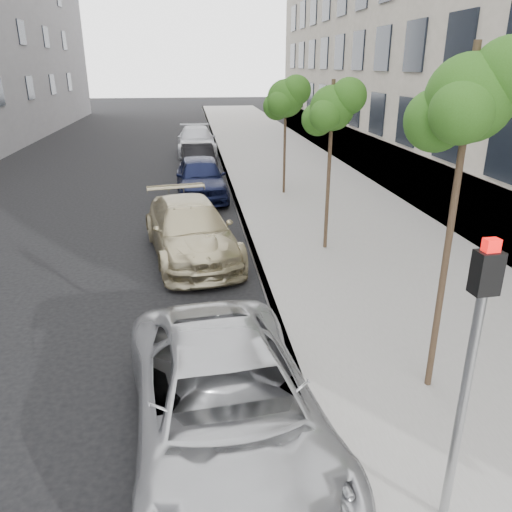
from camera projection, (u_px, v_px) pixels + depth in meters
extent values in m
plane|color=black|center=(239.00, 482.00, 6.32)|extent=(160.00, 160.00, 0.00)
cube|color=gray|center=(273.00, 154.00, 29.02)|extent=(6.40, 72.00, 0.14)
cube|color=#9E9B93|center=(220.00, 155.00, 28.65)|extent=(0.15, 72.00, 0.14)
cylinder|color=#38281C|center=(450.00, 234.00, 7.12)|extent=(0.10, 0.10, 5.10)
sphere|color=#2B5916|center=(469.00, 98.00, 6.46)|extent=(1.15, 1.15, 1.15)
sphere|color=#2B5916|center=(508.00, 74.00, 6.21)|extent=(0.92, 0.92, 0.92)
sphere|color=#2B5916|center=(436.00, 120.00, 6.76)|extent=(0.86, 0.86, 0.86)
cylinder|color=#38281C|center=(329.00, 168.00, 13.25)|extent=(0.10, 0.10, 4.47)
sphere|color=#2B5916|center=(332.00, 108.00, 12.70)|extent=(1.14, 1.14, 1.14)
sphere|color=#2B5916|center=(349.00, 96.00, 12.45)|extent=(0.91, 0.91, 0.91)
sphere|color=#2B5916|center=(318.00, 119.00, 13.00)|extent=(0.86, 0.86, 0.86)
cylinder|color=#38281C|center=(285.00, 138.00, 19.30)|extent=(0.10, 0.10, 4.32)
sphere|color=#2B5916|center=(286.00, 98.00, 18.77)|extent=(1.40, 1.40, 1.40)
sphere|color=#2B5916|center=(296.00, 90.00, 18.52)|extent=(1.12, 1.12, 1.12)
sphere|color=#2B5916|center=(277.00, 106.00, 19.08)|extent=(1.05, 1.05, 1.05)
cylinder|color=#939699|center=(461.00, 416.00, 5.17)|extent=(0.10, 0.10, 2.81)
cube|color=black|center=(486.00, 273.00, 4.59)|extent=(0.25, 0.20, 0.42)
cube|color=red|center=(491.00, 245.00, 4.49)|extent=(0.15, 0.11, 0.12)
imported|color=#A7A8AB|center=(227.00, 405.00, 6.59)|extent=(2.99, 5.53, 1.47)
imported|color=tan|center=(190.00, 230.00, 13.53)|extent=(2.97, 5.48, 1.51)
imported|color=black|center=(201.00, 177.00, 19.60)|extent=(2.07, 4.78, 1.60)
imported|color=black|center=(198.00, 158.00, 24.29)|extent=(1.76, 4.22, 1.36)
imported|color=#B3B5BC|center=(196.00, 141.00, 29.19)|extent=(2.27, 5.40, 1.56)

